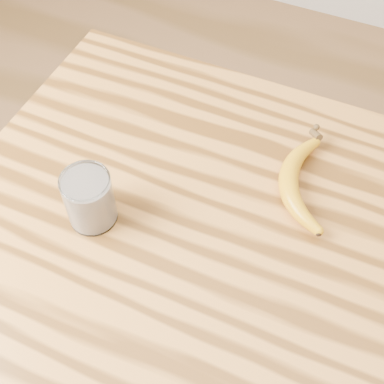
% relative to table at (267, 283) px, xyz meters
% --- Properties ---
extents(room, '(4.04, 4.04, 2.70)m').
position_rel_table_xyz_m(room, '(0.00, 0.00, 0.58)').
color(room, olive).
rests_on(room, ground).
extents(table, '(1.20, 0.80, 0.90)m').
position_rel_table_xyz_m(table, '(0.00, 0.00, 0.00)').
color(table, '#B87630').
rests_on(table, ground).
extents(smoothie_glass, '(0.09, 0.09, 0.11)m').
position_rel_table_xyz_m(smoothie_glass, '(-0.32, -0.07, 0.18)').
color(smoothie_glass, white).
rests_on(smoothie_glass, table).
extents(banana, '(0.20, 0.33, 0.04)m').
position_rel_table_xyz_m(banana, '(-0.02, 0.14, 0.15)').
color(banana, '#CC8C0F').
rests_on(banana, table).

